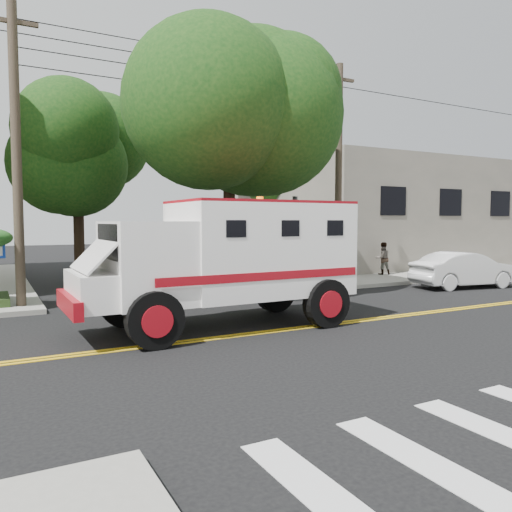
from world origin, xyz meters
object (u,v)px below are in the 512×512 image
armored_truck (229,256)px  parked_sedan (465,270)px  pedestrian_a (322,255)px  pedestrian_b (383,258)px

armored_truck → parked_sedan: bearing=10.3°
armored_truck → parked_sedan: (11.52, 2.27, -1.09)m
pedestrian_a → pedestrian_b: size_ratio=1.24×
armored_truck → parked_sedan: armored_truck is taller
parked_sedan → pedestrian_b: pedestrian_b is taller
parked_sedan → pedestrian_b: size_ratio=2.86×
armored_truck → pedestrian_b: (11.07, 6.53, -0.89)m
parked_sedan → pedestrian_b: bearing=15.2°
pedestrian_a → parked_sedan: bearing=80.3°
pedestrian_b → armored_truck: bearing=49.3°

